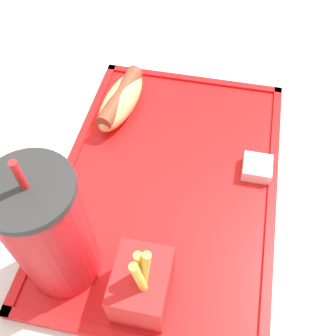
# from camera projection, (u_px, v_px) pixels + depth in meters

# --- Properties ---
(ground_plane) EXTENTS (8.00, 8.00, 0.00)m
(ground_plane) POSITION_uv_depth(u_px,v_px,m) (173.00, 312.00, 1.17)
(ground_plane) COLOR #ADA393
(dining_table) EXTENTS (1.38, 0.84, 0.73)m
(dining_table) POSITION_uv_depth(u_px,v_px,m) (175.00, 264.00, 0.87)
(dining_table) COLOR beige
(dining_table) RESTS_ON ground_plane
(food_tray) EXTENTS (0.44, 0.30, 0.01)m
(food_tray) POSITION_uv_depth(u_px,v_px,m) (168.00, 182.00, 0.55)
(food_tray) COLOR red
(food_tray) RESTS_ON dining_table
(soda_cup) EXTENTS (0.09, 0.09, 0.21)m
(soda_cup) POSITION_uv_depth(u_px,v_px,m) (50.00, 232.00, 0.41)
(soda_cup) COLOR red
(soda_cup) RESTS_ON food_tray
(hot_dog_far) EXTENTS (0.14, 0.07, 0.04)m
(hot_dog_far) POSITION_uv_depth(u_px,v_px,m) (121.00, 100.00, 0.61)
(hot_dog_far) COLOR tan
(hot_dog_far) RESTS_ON food_tray
(fries_carton) EXTENTS (0.07, 0.06, 0.12)m
(fries_carton) POSITION_uv_depth(u_px,v_px,m) (142.00, 285.00, 0.43)
(fries_carton) COLOR red
(fries_carton) RESTS_ON food_tray
(sauce_cup_mayo) EXTENTS (0.04, 0.04, 0.02)m
(sauce_cup_mayo) POSITION_uv_depth(u_px,v_px,m) (257.00, 167.00, 0.55)
(sauce_cup_mayo) COLOR silver
(sauce_cup_mayo) RESTS_ON food_tray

